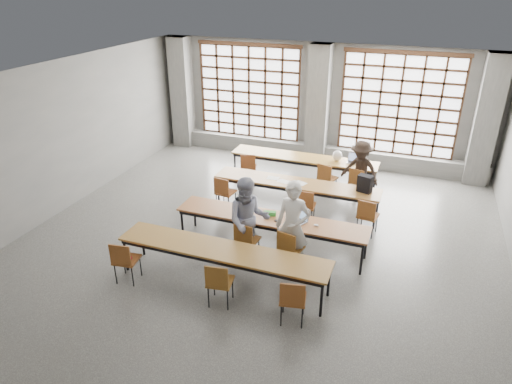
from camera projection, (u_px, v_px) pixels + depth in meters
floor at (256, 246)px, 9.69m from camera, size 11.00×11.00×0.00m
ceiling at (256, 80)px, 8.18m from camera, size 11.00×11.00×0.00m
wall_back at (320, 103)px, 13.59m from camera, size 10.00×0.00×10.00m
wall_front at (52, 383)px, 4.29m from camera, size 10.00×0.00×10.00m
wall_left at (53, 141)px, 10.51m from camera, size 0.00×11.00×11.00m
column_left at (182, 93)px, 14.77m from camera, size 0.60×0.55×3.50m
column_mid at (318, 105)px, 13.35m from camera, size 0.60×0.55×3.50m
column_right at (486, 121)px, 11.93m from camera, size 0.60×0.55×3.50m
window_left at (249, 93)px, 14.16m from camera, size 3.32×0.12×3.00m
window_right at (399, 106)px, 12.75m from camera, size 3.32×0.12×3.00m
sill_ledge at (316, 153)px, 14.06m from camera, size 9.80×0.35×0.50m
desk_row_a at (304, 159)px, 12.43m from camera, size 4.00×0.70×0.73m
desk_row_b at (296, 185)px, 10.92m from camera, size 4.00×0.70×0.73m
desk_row_c at (271, 220)px, 9.35m from camera, size 4.00×0.70×0.73m
desk_row_d at (222, 252)px, 8.27m from camera, size 4.00×0.70×0.73m
chair_back_left at (248, 165)px, 12.39m from camera, size 0.52×0.52×0.88m
chair_back_mid at (326, 176)px, 11.71m from camera, size 0.52×0.53×0.88m
chair_back_right at (358, 181)px, 11.46m from camera, size 0.52×0.52×0.88m
chair_mid_left at (224, 190)px, 10.95m from camera, size 0.47×0.47×0.88m
chair_mid_centre at (305, 203)px, 10.31m from camera, size 0.45×0.45×0.88m
chair_mid_right at (367, 214)px, 9.88m from camera, size 0.48×0.48×0.88m
chair_front_left at (246, 238)px, 8.97m from camera, size 0.45×0.45×0.88m
chair_front_right at (289, 246)px, 8.69m from camera, size 0.51×0.51×0.88m
chair_near_left at (124, 258)px, 8.33m from camera, size 0.47×0.48×0.88m
chair_near_mid at (219, 280)px, 7.73m from camera, size 0.48×0.48×0.88m
chair_near_right at (293, 297)px, 7.32m from camera, size 0.49×0.50×0.88m
student_male at (293, 226)px, 8.63m from camera, size 0.68×0.46×1.82m
student_female at (248, 220)px, 8.92m from camera, size 1.05×0.95×1.76m
student_back at (360, 170)px, 11.46m from camera, size 1.12×0.84×1.54m
laptop_front at (300, 217)px, 9.19m from camera, size 0.46×0.44×0.26m
laptop_back at (354, 160)px, 12.04m from camera, size 0.37×0.32×0.26m
mouse at (316, 225)px, 8.99m from camera, size 0.12×0.10×0.04m
green_box at (270, 213)px, 9.38m from camera, size 0.26×0.15×0.09m
phone at (278, 221)px, 9.17m from camera, size 0.13×0.06×0.01m
paper_sheet_a at (273, 178)px, 11.12m from camera, size 0.31×0.23×0.00m
paper_sheet_b at (283, 181)px, 10.94m from camera, size 0.33×0.26×0.00m
paper_sheet_c at (300, 183)px, 10.86m from camera, size 0.35×0.30×0.00m
backpack at (365, 184)px, 10.34m from camera, size 0.36×0.28×0.40m
plastic_bag at (337, 156)px, 12.10m from camera, size 0.32×0.30×0.29m
red_pouch at (126, 257)px, 8.41m from camera, size 0.21×0.11×0.06m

